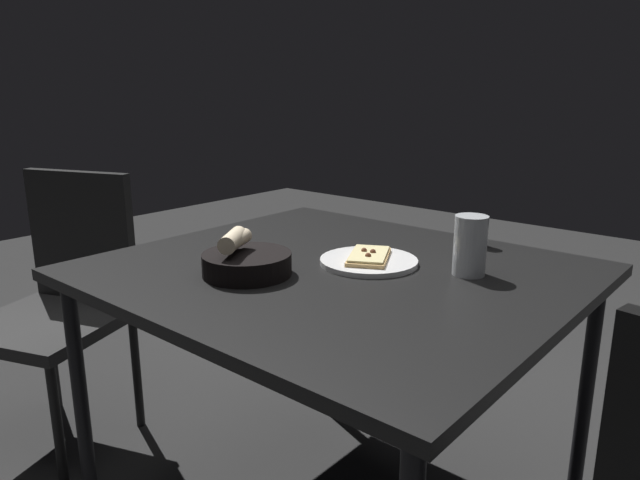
# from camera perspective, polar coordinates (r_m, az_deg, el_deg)

# --- Properties ---
(dining_table) EXTENTS (1.17, 1.05, 0.75)m
(dining_table) POSITION_cam_1_polar(r_m,az_deg,el_deg) (1.54, 1.55, -4.64)
(dining_table) COLOR black
(dining_table) RESTS_ON ground
(pizza_plate) EXTENTS (0.26, 0.26, 0.04)m
(pizza_plate) POSITION_cam_1_polar(r_m,az_deg,el_deg) (1.55, 4.78, -1.97)
(pizza_plate) COLOR white
(pizza_plate) RESTS_ON dining_table
(bread_basket) EXTENTS (0.22, 0.22, 0.11)m
(bread_basket) POSITION_cam_1_polar(r_m,az_deg,el_deg) (1.46, -7.25, -2.10)
(bread_basket) COLOR black
(bread_basket) RESTS_ON dining_table
(beer_glass) EXTENTS (0.08, 0.08, 0.15)m
(beer_glass) POSITION_cam_1_polar(r_m,az_deg,el_deg) (1.49, 14.43, -0.76)
(beer_glass) COLOR silver
(beer_glass) RESTS_ON dining_table
(pepper_shaker) EXTENTS (0.05, 0.05, 0.09)m
(pepper_shaker) POSITION_cam_1_polar(r_m,az_deg,el_deg) (1.77, 15.34, 0.67)
(pepper_shaker) COLOR #BFB299
(pepper_shaker) RESTS_ON dining_table
(chair_far) EXTENTS (0.57, 0.57, 0.92)m
(chair_far) POSITION_cam_1_polar(r_m,az_deg,el_deg) (2.16, -23.82, -4.63)
(chair_far) COLOR #2D2D2D
(chair_far) RESTS_ON ground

